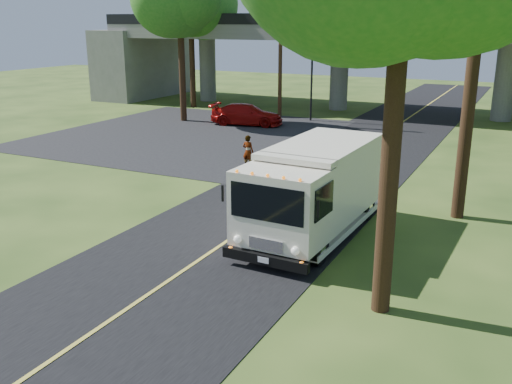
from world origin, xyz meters
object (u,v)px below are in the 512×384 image
Objects in this scene: traffic_signal at (312,75)px; pedestrian at (248,151)px; step_van at (314,188)px; red_sedan at (247,115)px; tree_left_lot at (181,3)px; tree_left_far at (192,12)px; utility_pole at (280,55)px.

traffic_signal is 3.32× the size of pedestrian.
step_van is 20.84m from red_sedan.
tree_left_lot reaches higher than tree_left_far.
utility_pole is at bearing 119.16° from step_van.
tree_left_far is at bearing 116.57° from tree_left_lot.
utility_pole is 13.06m from pedestrian.
tree_left_far reaches higher than pedestrian.
tree_left_far is 2.03× the size of red_sedan.
traffic_signal is 5.40m from red_sedan.
traffic_signal is at bearing -77.36° from pedestrian.
utility_pole is at bearing 18.97° from tree_left_lot.
tree_left_lot reaches higher than traffic_signal.
tree_left_lot reaches higher than utility_pole.
tree_left_lot is 15.68m from pedestrian.
red_sedan is 3.10× the size of pedestrian.
tree_left_lot is at bearing 135.68° from step_van.
traffic_signal is at bearing 28.11° from tree_left_lot.
traffic_signal is 22.55m from step_van.
traffic_signal is 0.58× the size of utility_pole.
red_sedan is at bearing -132.36° from traffic_signal.
tree_left_lot is 1.48× the size of step_van.
pedestrian is at bearing -72.77° from utility_pole.
tree_left_lot reaches higher than red_sedan.
utility_pole is at bearing -69.10° from pedestrian.
pedestrian is (2.20, -13.93, -2.42)m from traffic_signal.
tree_left_far reaches higher than step_van.
red_sedan is at bearing 7.79° from tree_left_lot.
tree_left_far is at bearing 131.87° from step_van.
red_sedan is (-1.73, -1.54, -3.89)m from utility_pole.
utility_pole is (-1.50, -2.00, 1.40)m from traffic_signal.
traffic_signal is at bearing 53.13° from utility_pole.
pedestrian is (5.43, -10.39, 0.08)m from red_sedan.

